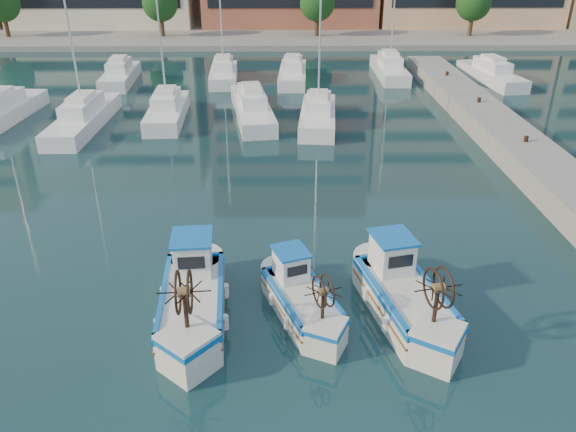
# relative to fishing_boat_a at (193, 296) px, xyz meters

# --- Properties ---
(ground) EXTENTS (300.00, 300.00, 0.00)m
(ground) POSITION_rel_fishing_boat_a_xyz_m (3.12, -0.19, -0.84)
(ground) COLOR #1A4045
(ground) RESTS_ON ground
(quay) EXTENTS (3.00, 60.00, 1.20)m
(quay) POSITION_rel_fishing_boat_a_xyz_m (16.12, 7.81, -0.24)
(quay) COLOR gray
(quay) RESTS_ON ground
(yacht_marina) EXTENTS (39.52, 24.23, 11.50)m
(yacht_marina) POSITION_rel_fishing_boat_a_xyz_m (-0.13, 27.22, -0.31)
(yacht_marina) COLOR white
(yacht_marina) RESTS_ON ground
(fishing_boat_a) EXTENTS (2.35, 4.97, 3.05)m
(fishing_boat_a) POSITION_rel_fishing_boat_a_xyz_m (0.00, 0.00, 0.00)
(fishing_boat_a) COLOR silver
(fishing_boat_a) RESTS_ON ground
(fishing_boat_b) EXTENTS (2.78, 4.03, 2.43)m
(fishing_boat_b) POSITION_rel_fishing_boat_a_xyz_m (3.48, 0.18, -0.17)
(fishing_boat_b) COLOR silver
(fishing_boat_b) RESTS_ON ground
(fishing_boat_c) EXTENTS (2.90, 4.89, 2.96)m
(fishing_boat_c) POSITION_rel_fishing_boat_a_xyz_m (6.80, 0.10, -0.02)
(fishing_boat_c) COLOR silver
(fishing_boat_c) RESTS_ON ground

